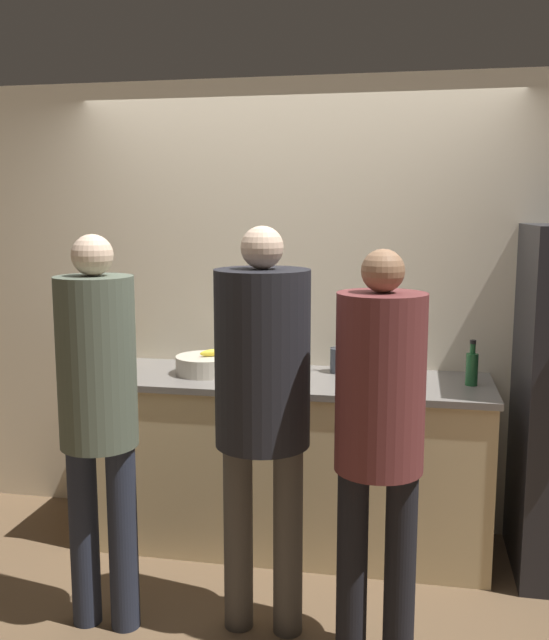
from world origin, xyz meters
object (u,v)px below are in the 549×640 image
utensil_crock (340,359)px  fruit_bowl (206,364)px  person_right (379,420)px  bottle_green (472,368)px  person_center (263,388)px  person_left (98,401)px  cup_yellow (126,357)px

utensil_crock → fruit_bowl: bearing=-166.8°
person_right → bottle_green: (0.43, 0.96, 0.02)m
fruit_bowl → person_right: bearing=-43.4°
person_center → fruit_bowl: size_ratio=5.37×
person_right → bottle_green: 1.05m
person_right → bottle_green: bearing=65.8°
fruit_bowl → bottle_green: (1.43, 0.01, 0.04)m
person_center → bottle_green: size_ratio=7.51×
bottle_green → person_left: bearing=-149.6°
person_left → person_right: bearing=0.0°
fruit_bowl → bottle_green: 1.44m
person_center → person_right: (0.50, -0.10, -0.08)m
person_left → fruit_bowl: 0.97m
person_left → cup_yellow: (-0.33, 1.09, -0.04)m
person_center → person_left: bearing=-171.8°
person_left → person_right: person_left is taller
utensil_crock → bottle_green: (0.70, -0.16, 0.02)m
fruit_bowl → utensil_crock: size_ratio=1.09×
fruit_bowl → bottle_green: size_ratio=1.40×
person_left → cup_yellow: size_ratio=18.54×
person_left → person_center: size_ratio=0.98×
person_right → utensil_crock: person_right is taller
cup_yellow → person_left: bearing=-73.3°
utensil_crock → person_right: bearing=-76.4°
person_right → fruit_bowl: bearing=136.6°
cup_yellow → bottle_green: bearing=-3.7°
person_center → cup_yellow: person_center is taller
person_left → fruit_bowl: person_left is taller
person_right → fruit_bowl: person_right is taller
utensil_crock → cup_yellow: bearing=-178.5°
person_left → utensil_crock: 1.46m
bottle_green → cup_yellow: 1.97m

